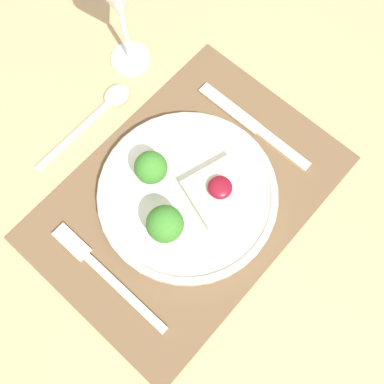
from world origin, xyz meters
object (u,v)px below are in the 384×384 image
object	(u,v)px
fork	(101,270)
knife	(261,132)
dinner_plate	(190,194)
wine_glass_near	(118,0)
spoon	(103,108)

from	to	relation	value
fork	knife	bearing A→B (deg)	-5.28
dinner_plate	wine_glass_near	distance (m)	0.30
knife	wine_glass_near	distance (m)	0.29
fork	wine_glass_near	bearing A→B (deg)	38.05
knife	wine_glass_near	size ratio (longest dim) A/B	1.11
fork	wine_glass_near	xyz separation A→B (m)	(0.29, 0.22, 0.14)
fork	spoon	bearing A→B (deg)	45.39
knife	spoon	distance (m)	0.26
spoon	wine_glass_near	size ratio (longest dim) A/B	1.02
spoon	wine_glass_near	world-z (taller)	wine_glass_near
spoon	wine_glass_near	bearing A→B (deg)	20.79
knife	wine_glass_near	world-z (taller)	wine_glass_near
knife	spoon	world-z (taller)	spoon
dinner_plate	spoon	size ratio (longest dim) A/B	1.36
fork	spoon	size ratio (longest dim) A/B	1.09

